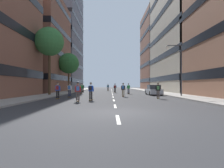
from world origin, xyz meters
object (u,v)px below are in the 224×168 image
object	(u,v)px
skater_4	(129,88)
skater_8	(78,90)
parked_car_near	(154,90)
skater_3	(123,89)
streetlamp_right	(178,64)
skater_9	(81,88)
skater_6	(108,87)
skater_0	(70,89)
skater_7	(158,89)
skater_2	(58,89)
street_tree_mid	(69,64)
skater_1	(91,90)
street_tree_near	(49,42)
skater_5	(115,87)
skater_10	(83,87)

from	to	relation	value
skater_4	skater_8	world-z (taller)	same
parked_car_near	skater_3	world-z (taller)	skater_3
streetlamp_right	skater_4	bearing A→B (deg)	126.34
skater_9	parked_car_near	bearing A→B (deg)	-19.36
skater_6	skater_9	world-z (taller)	same
skater_0	skater_7	xyz separation A→B (m)	(10.18, -2.13, 0.00)
streetlamp_right	skater_0	size ratio (longest dim) A/B	3.65
skater_2	skater_7	world-z (taller)	same
street_tree_mid	skater_8	world-z (taller)	street_tree_mid
skater_0	skater_4	xyz separation A→B (m)	(7.99, 8.70, -0.03)
street_tree_mid	skater_1	size ratio (longest dim) A/B	4.49
streetlamp_right	skater_7	bearing A→B (deg)	-137.08
street_tree_near	skater_8	distance (m)	13.10
skater_2	skater_6	size ratio (longest dim) A/B	1.00
parked_car_near	skater_1	xyz separation A→B (m)	(-8.38, -9.81, 0.32)
streetlamp_right	skater_1	distance (m)	12.34
skater_0	skater_6	world-z (taller)	same
skater_7	streetlamp_right	bearing A→B (deg)	42.92
street_tree_near	skater_5	bearing A→B (deg)	43.10
skater_3	skater_0	bearing A→B (deg)	-168.71
skater_7	street_tree_mid	bearing A→B (deg)	127.33
skater_1	skater_3	xyz separation A→B (m)	(3.54, 5.81, 0.00)
street_tree_mid	skater_6	distance (m)	12.81
street_tree_near	skater_2	size ratio (longest dim) A/B	5.39
skater_6	skater_7	world-z (taller)	same
street_tree_mid	skater_10	xyz separation A→B (m)	(2.96, 0.12, -4.95)
streetlamp_right	skater_3	distance (m)	7.70
skater_10	skater_4	bearing A→B (deg)	-40.77
skater_0	skater_1	distance (m)	5.43
parked_car_near	skater_9	world-z (taller)	skater_9
skater_5	skater_6	xyz separation A→B (m)	(-1.51, 11.81, 0.00)
skater_1	skater_9	bearing A→B (deg)	102.76
streetlamp_right	skater_5	bearing A→B (deg)	123.16
parked_car_near	skater_10	distance (m)	16.41
skater_0	skater_7	size ratio (longest dim) A/B	1.00
skater_0	skater_10	distance (m)	16.29
skater_2	skater_6	distance (m)	27.77
parked_car_near	street_tree_near	world-z (taller)	street_tree_near
skater_5	skater_6	world-z (taller)	same
street_tree_mid	skater_8	size ratio (longest dim) A/B	4.49
street_tree_near	skater_1	bearing A→B (deg)	-51.39
skater_7	skater_8	xyz separation A→B (m)	(-8.18, -3.59, 0.00)
parked_car_near	skater_6	world-z (taller)	skater_6
skater_4	streetlamp_right	bearing A→B (deg)	-53.66
skater_8	skater_2	bearing A→B (deg)	130.51
street_tree_near	skater_6	world-z (taller)	street_tree_near
street_tree_near	streetlamp_right	xyz separation A→B (m)	(17.36, -2.95, -3.50)
street_tree_near	skater_7	bearing A→B (deg)	-23.77
skater_8	skater_7	bearing A→B (deg)	23.71
skater_8	streetlamp_right	bearing A→B (deg)	30.29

